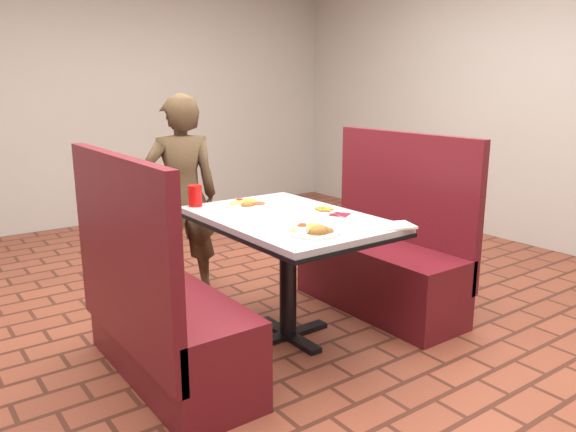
% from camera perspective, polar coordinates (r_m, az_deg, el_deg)
% --- Properties ---
extents(room, '(7.00, 7.04, 2.82)m').
position_cam_1_polar(room, '(3.14, 0.00, 21.08)').
color(room, brown).
rests_on(room, ground).
extents(dining_table, '(0.81, 1.21, 0.75)m').
position_cam_1_polar(dining_table, '(3.23, 0.00, -1.66)').
color(dining_table, '#B4B7B9').
rests_on(dining_table, ground).
extents(booth_bench_left, '(0.47, 1.20, 1.17)m').
position_cam_1_polar(booth_bench_left, '(2.96, -12.78, -10.09)').
color(booth_bench_left, maroon).
rests_on(booth_bench_left, ground).
extents(booth_bench_right, '(0.47, 1.20, 1.17)m').
position_cam_1_polar(booth_bench_right, '(3.82, 9.73, -4.50)').
color(booth_bench_right, maroon).
rests_on(booth_bench_right, ground).
extents(diner_person, '(0.59, 0.47, 1.42)m').
position_cam_1_polar(diner_person, '(4.03, -10.73, 2.00)').
color(diner_person, brown).
rests_on(diner_person, ground).
extents(near_dinner_plate, '(0.27, 0.27, 0.08)m').
position_cam_1_polar(near_dinner_plate, '(2.82, 2.60, -1.25)').
color(near_dinner_plate, white).
rests_on(near_dinner_plate, dining_table).
extents(far_dinner_plate, '(0.27, 0.27, 0.07)m').
position_cam_1_polar(far_dinner_plate, '(3.46, -4.12, 1.39)').
color(far_dinner_plate, white).
rests_on(far_dinner_plate, dining_table).
extents(plantain_plate, '(0.16, 0.16, 0.02)m').
position_cam_1_polar(plantain_plate, '(3.31, 3.65, 0.60)').
color(plantain_plate, white).
rests_on(plantain_plate, dining_table).
extents(maroon_napkin, '(0.14, 0.14, 0.00)m').
position_cam_1_polar(maroon_napkin, '(3.24, 5.29, 0.15)').
color(maroon_napkin, maroon).
rests_on(maroon_napkin, dining_table).
extents(spoon_utensil, '(0.01, 0.13, 0.00)m').
position_cam_1_polar(spoon_utensil, '(3.22, 4.89, 0.12)').
color(spoon_utensil, silver).
rests_on(spoon_utensil, dining_table).
extents(red_tumbler, '(0.09, 0.09, 0.13)m').
position_cam_1_polar(red_tumbler, '(3.50, -9.42, 2.04)').
color(red_tumbler, red).
rests_on(red_tumbler, dining_table).
extents(paper_napkin, '(0.24, 0.21, 0.01)m').
position_cam_1_polar(paper_napkin, '(3.01, 10.74, -0.98)').
color(paper_napkin, white).
rests_on(paper_napkin, dining_table).
extents(knife_utensil, '(0.02, 0.17, 0.00)m').
position_cam_1_polar(knife_utensil, '(2.89, 2.25, -1.25)').
color(knife_utensil, silver).
rests_on(knife_utensil, dining_table).
extents(fork_utensil, '(0.06, 0.14, 0.00)m').
position_cam_1_polar(fork_utensil, '(2.87, 3.81, -1.42)').
color(fork_utensil, silver).
rests_on(fork_utensil, dining_table).
extents(lettuce_shreds, '(0.28, 0.32, 0.00)m').
position_cam_1_polar(lettuce_shreds, '(3.27, -0.05, 0.31)').
color(lettuce_shreds, '#8BC74F').
rests_on(lettuce_shreds, dining_table).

